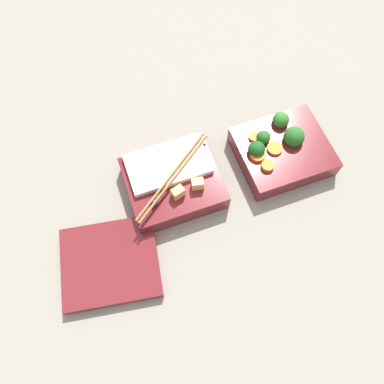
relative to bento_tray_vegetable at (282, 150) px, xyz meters
name	(u,v)px	position (x,y,z in m)	size (l,w,h in m)	color
ground_plane	(230,169)	(0.11, -0.01, -0.03)	(3.00, 3.00, 0.00)	gray
bento_tray_vegetable	(282,150)	(0.00, 0.00, 0.00)	(0.18, 0.16, 0.08)	maroon
bento_tray_rice	(173,182)	(0.23, -0.01, 0.00)	(0.18, 0.16, 0.07)	maroon
bento_lid	(110,263)	(0.39, 0.10, -0.02)	(0.17, 0.15, 0.02)	maroon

